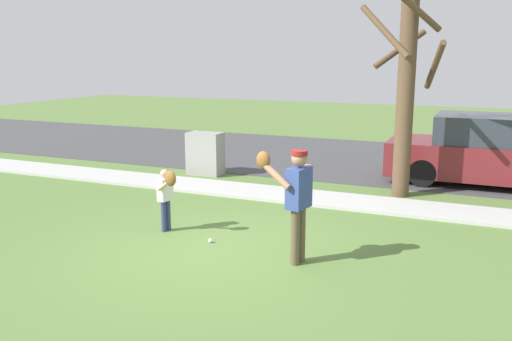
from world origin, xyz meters
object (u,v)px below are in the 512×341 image
(person_child, at_px, (167,191))
(street_tree_near, at_px, (406,89))
(baseball, at_px, (210,241))
(person_adult, at_px, (296,193))
(parked_suv_maroon, at_px, (493,152))
(utility_cabinet, at_px, (205,154))

(person_child, xyz_separation_m, street_tree_near, (3.30, 4.13, 1.58))
(person_child, relative_size, baseball, 15.27)
(baseball, bearing_deg, person_adult, -9.70)
(person_child, relative_size, parked_suv_maroon, 0.24)
(parked_suv_maroon, bearing_deg, person_child, -130.39)
(baseball, bearing_deg, utility_cabinet, 119.29)
(utility_cabinet, xyz_separation_m, parked_suv_maroon, (6.74, 1.60, 0.25))
(utility_cabinet, bearing_deg, parked_suv_maroon, 13.36)
(person_adult, relative_size, utility_cabinet, 1.55)
(utility_cabinet, relative_size, parked_suv_maroon, 0.23)
(utility_cabinet, distance_m, street_tree_near, 5.25)
(street_tree_near, height_order, parked_suv_maroon, street_tree_near)
(baseball, bearing_deg, street_tree_near, 61.51)
(baseball, relative_size, utility_cabinet, 0.07)
(person_adult, xyz_separation_m, baseball, (-1.55, 0.26, -1.02))
(person_adult, relative_size, parked_suv_maroon, 0.36)
(utility_cabinet, height_order, parked_suv_maroon, parked_suv_maroon)
(person_adult, bearing_deg, street_tree_near, -88.72)
(utility_cabinet, height_order, street_tree_near, street_tree_near)
(baseball, bearing_deg, person_child, 167.31)
(person_child, bearing_deg, utility_cabinet, 121.71)
(baseball, height_order, street_tree_near, street_tree_near)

